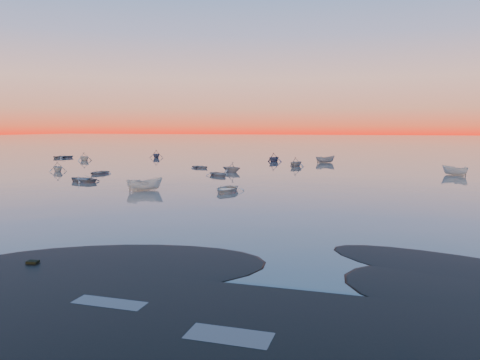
% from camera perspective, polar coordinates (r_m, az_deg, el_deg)
% --- Properties ---
extents(ground, '(600.00, 600.00, 0.00)m').
position_cam_1_polar(ground, '(124.17, 7.90, 3.17)').
color(ground, '#625951').
rests_on(ground, ground).
extents(mud_lobes, '(140.00, 6.00, 0.07)m').
position_cam_1_polar(mud_lobes, '(29.62, -24.39, -7.90)').
color(mud_lobes, black).
rests_on(mud_lobes, ground).
extents(moored_fleet, '(124.00, 58.00, 1.20)m').
position_cam_1_polar(moored_fleet, '(78.19, 2.55, 1.30)').
color(moored_fleet, beige).
rests_on(moored_fleet, ground).
extents(boat_near_left, '(3.99, 3.97, 0.99)m').
position_cam_1_polar(boat_near_left, '(67.76, -2.63, 0.49)').
color(boat_near_left, slate).
rests_on(boat_near_left, ground).
extents(boat_near_center, '(3.85, 4.25, 1.40)m').
position_cam_1_polar(boat_near_center, '(53.32, -11.53, -1.27)').
color(boat_near_center, beige).
rests_on(boat_near_center, ground).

